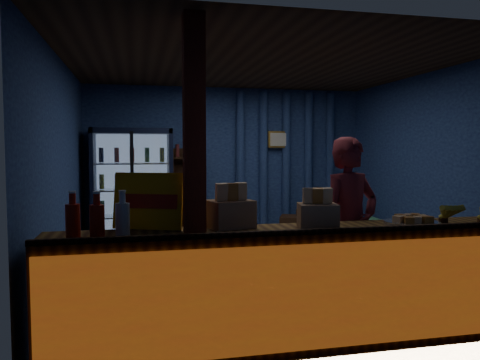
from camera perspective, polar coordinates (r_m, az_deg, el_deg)
The scene contains 17 objects.
ground at distance 5.86m, azimuth 2.69°, elevation -11.94°, with size 4.60×4.60×0.00m, color #515154.
room_walls at distance 5.64m, azimuth 2.74°, elevation 3.59°, with size 4.60×4.60×4.60m.
counter at distance 3.99m, azimuth 10.05°, elevation -12.46°, with size 4.40×0.57×0.99m.
support_post at distance 3.58m, azimuth -5.57°, elevation -0.84°, with size 0.16×0.16×2.60m, color maroon.
beverage_cooler at distance 7.39m, azimuth -12.96°, elevation -1.39°, with size 1.20×0.62×1.90m.
bottle_shelf at distance 7.58m, azimuth -6.50°, elevation -2.25°, with size 0.50×0.28×1.60m.
curtain_folds at distance 7.98m, azimuth 5.65°, elevation 1.70°, with size 1.74×0.14×2.50m.
framed_picture at distance 7.89m, azimuth 4.73°, elevation 4.95°, with size 0.36×0.04×0.28m.
shopkeeper at distance 4.56m, azimuth 13.26°, elevation -5.60°, with size 0.62×0.41×1.70m, color maroon.
green_chair at distance 7.62m, azimuth 14.17°, elevation -6.32°, with size 0.57×0.59×0.53m, color #5EBC78.
side_table at distance 7.48m, azimuth 7.23°, elevation -6.40°, with size 0.71×0.62×0.64m.
yellow_sign at distance 3.79m, azimuth -11.13°, elevation -2.54°, with size 0.57×0.31×0.45m.
soda_bottles at distance 3.54m, azimuth -16.96°, elevation -4.53°, with size 0.45×0.18×0.34m.
snack_box_left at distance 3.83m, azimuth 9.46°, elevation -4.12°, with size 0.35×0.31×0.32m.
snack_box_centre at distance 3.82m, azimuth -1.23°, elevation -3.88°, with size 0.41×0.37×0.36m.
pastry_tray at distance 4.25m, azimuth 20.23°, elevation -4.73°, with size 0.47×0.47×0.08m.
banana_bunches at distance 4.55m, azimuth 27.26°, elevation -3.48°, with size 0.88×0.33×0.19m.
Camera 1 is at (-1.47, -5.44, 1.59)m, focal length 35.00 mm.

